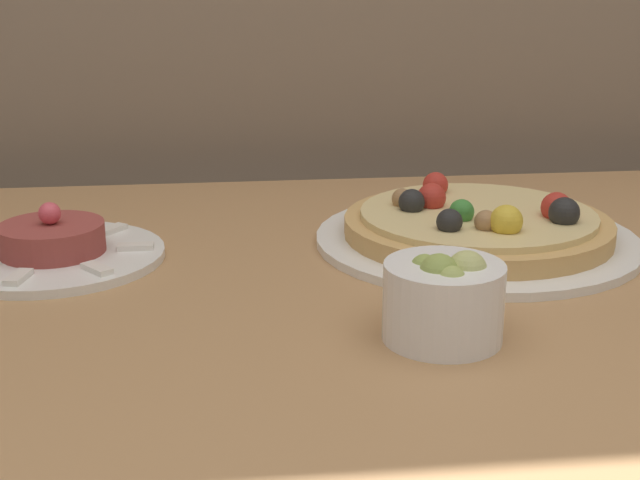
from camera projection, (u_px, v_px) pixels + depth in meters
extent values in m
cube|color=#AD7F51|center=(403.00, 290.00, 0.95)|extent=(1.34, 0.87, 0.03)
cylinder|color=white|center=(476.00, 240.00, 1.05)|extent=(0.38, 0.38, 0.01)
cylinder|color=tan|center=(477.00, 227.00, 1.04)|extent=(0.31, 0.31, 0.02)
cylinder|color=#E0C684|center=(478.00, 215.00, 1.04)|extent=(0.27, 0.27, 0.01)
sphere|color=#B22D23|center=(435.00, 185.00, 1.12)|extent=(0.03, 0.03, 0.03)
sphere|color=#B22D23|center=(556.00, 207.00, 1.01)|extent=(0.04, 0.04, 0.04)
sphere|color=#387F33|center=(462.00, 212.00, 1.00)|extent=(0.03, 0.03, 0.03)
sphere|color=black|center=(449.00, 222.00, 0.97)|extent=(0.03, 0.03, 0.03)
sphere|color=#997047|center=(402.00, 199.00, 1.06)|extent=(0.03, 0.03, 0.03)
sphere|color=black|center=(564.00, 213.00, 0.99)|extent=(0.03, 0.03, 0.03)
sphere|color=gold|center=(506.00, 221.00, 0.96)|extent=(0.04, 0.04, 0.04)
sphere|color=#B22D23|center=(432.00, 198.00, 1.06)|extent=(0.03, 0.03, 0.03)
sphere|color=black|center=(412.00, 202.00, 1.04)|extent=(0.03, 0.03, 0.03)
sphere|color=#997047|center=(486.00, 222.00, 0.97)|extent=(0.03, 0.03, 0.03)
cylinder|color=white|center=(54.00, 256.00, 0.99)|extent=(0.24, 0.24, 0.01)
cylinder|color=#933D38|center=(52.00, 238.00, 0.98)|extent=(0.12, 0.12, 0.03)
sphere|color=#DB4C5B|center=(50.00, 213.00, 0.97)|extent=(0.02, 0.02, 0.02)
cube|color=white|center=(135.00, 247.00, 1.00)|extent=(0.04, 0.02, 0.01)
cube|color=white|center=(111.00, 229.00, 1.06)|extent=(0.04, 0.04, 0.01)
cube|color=white|center=(48.00, 227.00, 1.07)|extent=(0.02, 0.04, 0.01)
cube|color=white|center=(18.00, 277.00, 0.90)|extent=(0.02, 0.04, 0.01)
cube|color=white|center=(97.00, 269.00, 0.93)|extent=(0.04, 0.04, 0.01)
cylinder|color=white|center=(448.00, 302.00, 0.78)|extent=(0.11, 0.11, 0.07)
sphere|color=#A3B25B|center=(449.00, 281.00, 0.75)|extent=(0.03, 0.03, 0.03)
sphere|color=#B7BC70|center=(467.00, 271.00, 0.77)|extent=(0.04, 0.04, 0.04)
sphere|color=#A3B25B|center=(470.00, 272.00, 0.77)|extent=(0.03, 0.03, 0.03)
sphere|color=#8EA34C|center=(439.00, 274.00, 0.76)|extent=(0.03, 0.03, 0.03)
sphere|color=#8EA34C|center=(425.00, 269.00, 0.77)|extent=(0.03, 0.03, 0.03)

